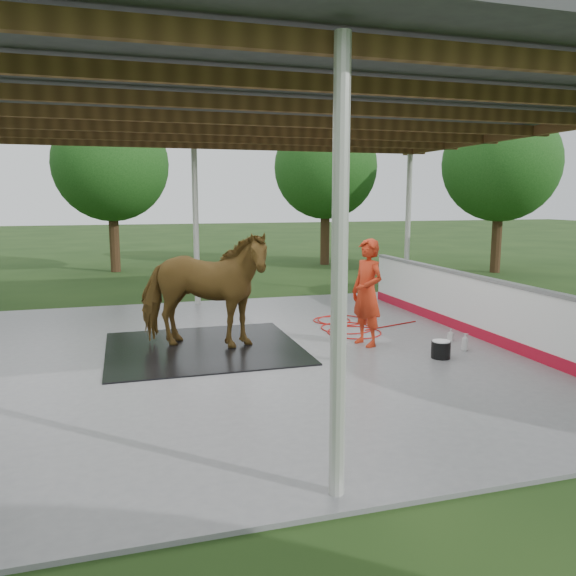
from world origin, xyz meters
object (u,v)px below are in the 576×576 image
object	(u,v)px
dasher_board	(474,307)
handler	(367,293)
wash_bucket	(441,349)
horse	(202,290)

from	to	relation	value
dasher_board	handler	size ratio (longest dim) A/B	4.26
dasher_board	wash_bucket	world-z (taller)	dasher_board
dasher_board	horse	world-z (taller)	horse
handler	wash_bucket	distance (m)	1.59
horse	wash_bucket	world-z (taller)	horse
horse	wash_bucket	xyz separation A→B (m)	(3.62, -1.68, -0.88)
horse	handler	distance (m)	2.86
dasher_board	horse	xyz separation A→B (m)	(-5.05, 0.46, 0.48)
dasher_board	horse	bearing A→B (deg)	174.82
handler	wash_bucket	xyz separation A→B (m)	(0.82, -1.11, -0.79)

